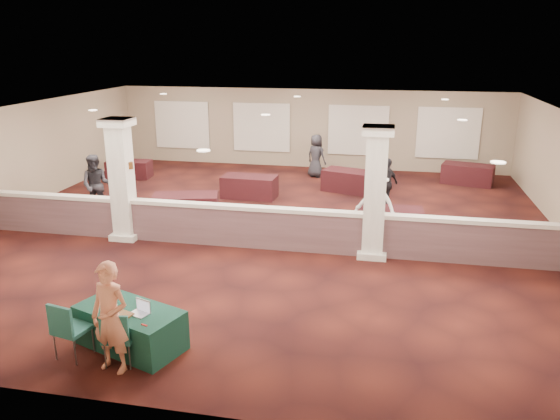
% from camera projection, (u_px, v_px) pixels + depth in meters
% --- Properties ---
extents(ground, '(16.00, 16.00, 0.00)m').
position_uv_depth(ground, '(266.00, 228.00, 15.38)').
color(ground, '#3F150F').
rests_on(ground, ground).
extents(wall_back, '(16.00, 0.04, 3.20)m').
position_uv_depth(wall_back, '(309.00, 129.00, 22.39)').
color(wall_back, gray).
rests_on(wall_back, ground).
extents(wall_front, '(16.00, 0.04, 3.20)m').
position_uv_depth(wall_front, '(136.00, 307.00, 7.42)').
color(wall_front, gray).
rests_on(wall_front, ground).
extents(wall_left, '(0.04, 16.00, 3.20)m').
position_uv_depth(wall_left, '(7.00, 161.00, 16.41)').
color(wall_left, gray).
rests_on(wall_left, ground).
extents(ceiling, '(16.00, 16.00, 0.02)m').
position_uv_depth(ceiling, '(266.00, 114.00, 14.43)').
color(ceiling, silver).
rests_on(ceiling, wall_back).
extents(partition_wall, '(15.60, 0.28, 1.10)m').
position_uv_depth(partition_wall, '(253.00, 226.00, 13.81)').
color(partition_wall, '#53383C').
rests_on(partition_wall, ground).
extents(column_left, '(0.72, 0.72, 3.20)m').
position_uv_depth(column_left, '(122.00, 179.00, 14.15)').
color(column_left, beige).
rests_on(column_left, ground).
extents(column_right, '(0.72, 0.72, 3.20)m').
position_uv_depth(column_right, '(375.00, 192.00, 12.92)').
color(column_right, beige).
rests_on(column_right, ground).
extents(sconce_left, '(0.12, 0.12, 0.18)m').
position_uv_depth(sconce_left, '(111.00, 164.00, 14.09)').
color(sconce_left, brown).
rests_on(sconce_left, column_left).
extents(sconce_right, '(0.12, 0.12, 0.18)m').
position_uv_depth(sconce_right, '(131.00, 165.00, 13.99)').
color(sconce_right, brown).
rests_on(sconce_right, column_left).
extents(near_table, '(2.05, 1.49, 0.71)m').
position_uv_depth(near_table, '(130.00, 327.00, 9.36)').
color(near_table, '#0F3729').
rests_on(near_table, ground).
extents(conf_chair_main, '(0.55, 0.55, 0.97)m').
position_uv_depth(conf_chair_main, '(118.00, 334.00, 8.73)').
color(conf_chair_main, '#1D554A').
rests_on(conf_chair_main, ground).
extents(conf_chair_side, '(0.61, 0.61, 1.02)m').
position_uv_depth(conf_chair_side, '(68.00, 326.00, 8.90)').
color(conf_chair_side, '#1D554A').
rests_on(conf_chair_side, ground).
extents(woman, '(0.73, 0.56, 1.84)m').
position_uv_depth(woman, '(110.00, 318.00, 8.53)').
color(woman, '#D97E5E').
rests_on(woman, ground).
extents(far_table_front_left, '(2.07, 1.41, 0.76)m').
position_uv_depth(far_table_front_left, '(186.00, 207.00, 16.02)').
color(far_table_front_left, black).
rests_on(far_table_front_left, ground).
extents(far_table_front_center, '(1.83, 0.96, 0.73)m').
position_uv_depth(far_table_front_center, '(249.00, 187.00, 18.32)').
color(far_table_front_center, black).
rests_on(far_table_front_center, ground).
extents(far_table_front_right, '(1.76, 0.93, 0.70)m').
position_uv_depth(far_table_front_right, '(390.00, 221.00, 14.91)').
color(far_table_front_right, black).
rests_on(far_table_front_right, ground).
extents(far_table_back_left, '(1.70, 0.97, 0.66)m').
position_uv_depth(far_table_back_left, '(129.00, 169.00, 20.98)').
color(far_table_back_left, black).
rests_on(far_table_back_left, ground).
extents(far_table_back_center, '(2.03, 1.43, 0.75)m').
position_uv_depth(far_table_back_center, '(350.00, 181.00, 19.03)').
color(far_table_back_center, black).
rests_on(far_table_back_center, ground).
extents(far_table_back_right, '(1.97, 1.35, 0.73)m').
position_uv_depth(far_table_back_right, '(468.00, 174.00, 20.04)').
color(far_table_back_right, black).
rests_on(far_table_back_right, ground).
extents(attendee_a, '(1.00, 0.73, 1.86)m').
position_uv_depth(attendee_a, '(97.00, 185.00, 16.28)').
color(attendee_a, black).
rests_on(attendee_a, ground).
extents(attendee_b, '(1.27, 0.92, 1.80)m').
position_uv_depth(attendee_b, '(376.00, 204.00, 14.54)').
color(attendee_b, silver).
rests_on(attendee_b, ground).
extents(attendee_c, '(1.00, 1.01, 1.64)m').
position_uv_depth(attendee_c, '(386.00, 184.00, 16.81)').
color(attendee_c, black).
rests_on(attendee_c, ground).
extents(attendee_d, '(0.92, 0.79, 1.65)m').
position_uv_depth(attendee_d, '(316.00, 156.00, 20.95)').
color(attendee_d, black).
rests_on(attendee_d, ground).
extents(laptop_base, '(0.38, 0.32, 0.02)m').
position_uv_depth(laptop_base, '(139.00, 314.00, 9.07)').
color(laptop_base, '#BCBCC1').
rests_on(laptop_base, near_table).
extents(laptop_screen, '(0.31, 0.12, 0.21)m').
position_uv_depth(laptop_screen, '(143.00, 305.00, 9.13)').
color(laptop_screen, '#BCBCC1').
rests_on(laptop_screen, near_table).
extents(screen_glow, '(0.28, 0.10, 0.18)m').
position_uv_depth(screen_glow, '(143.00, 306.00, 9.13)').
color(screen_glow, silver).
rests_on(screen_glow, near_table).
extents(knitting, '(0.46, 0.41, 0.03)m').
position_uv_depth(knitting, '(120.00, 315.00, 9.03)').
color(knitting, '#A9601B').
rests_on(knitting, near_table).
extents(yarn_cream, '(0.11, 0.11, 0.11)m').
position_uv_depth(yarn_cream, '(102.00, 301.00, 9.43)').
color(yarn_cream, beige).
rests_on(yarn_cream, near_table).
extents(yarn_red, '(0.10, 0.10, 0.10)m').
position_uv_depth(yarn_red, '(103.00, 296.00, 9.62)').
color(yarn_red, maroon).
rests_on(yarn_red, near_table).
extents(yarn_grey, '(0.10, 0.10, 0.10)m').
position_uv_depth(yarn_grey, '(116.00, 298.00, 9.55)').
color(yarn_grey, '#4F4E54').
rests_on(yarn_grey, near_table).
extents(scissors, '(0.12, 0.07, 0.01)m').
position_uv_depth(scissors, '(144.00, 325.00, 8.72)').
color(scissors, '#B61513').
rests_on(scissors, near_table).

